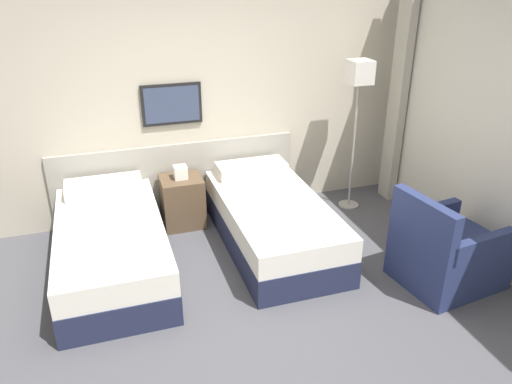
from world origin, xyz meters
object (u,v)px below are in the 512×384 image
(bed_near_door, at_px, (112,246))
(floor_lamp, at_px, (359,85))
(nightstand, at_px, (182,201))
(armchair, at_px, (446,254))
(bed_near_window, at_px, (272,221))

(bed_near_door, distance_m, floor_lamp, 3.08)
(nightstand, bearing_deg, armchair, -41.59)
(bed_near_window, height_order, nightstand, nightstand)
(bed_near_window, distance_m, nightstand, 1.07)
(nightstand, distance_m, armchair, 2.76)
(bed_near_window, xyz_separation_m, nightstand, (-0.80, 0.71, 0.03))
(bed_near_door, xyz_separation_m, floor_lamp, (2.78, 0.55, 1.20))
(bed_near_door, height_order, bed_near_window, same)
(bed_near_door, height_order, armchair, armchair)
(nightstand, xyz_separation_m, armchair, (2.06, -1.83, 0.00))
(bed_near_door, relative_size, nightstand, 2.78)
(bed_near_window, distance_m, armchair, 1.69)
(nightstand, bearing_deg, bed_near_window, -41.57)
(bed_near_window, relative_size, floor_lamp, 1.12)
(bed_near_door, distance_m, bed_near_window, 1.60)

